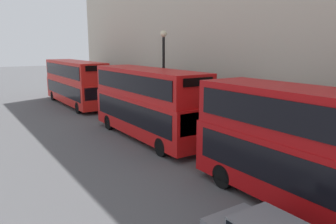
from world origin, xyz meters
name	(u,v)px	position (x,y,z in m)	size (l,w,h in m)	color
bus_second_in_queue	(147,101)	(1.60, 16.77, 2.41)	(2.59, 10.04, 4.36)	red
bus_third_in_queue	(75,81)	(1.60, 30.80, 2.37)	(2.59, 11.38, 4.29)	red
street_lamp	(164,70)	(3.56, 17.94, 4.14)	(0.44, 0.44, 6.73)	black
pedestrian	(139,110)	(3.66, 21.77, 0.75)	(0.36, 0.36, 1.63)	#334C6B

